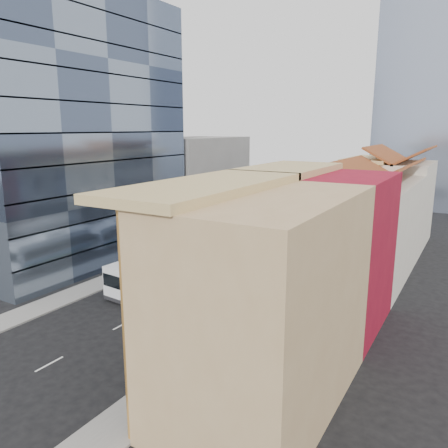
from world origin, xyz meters
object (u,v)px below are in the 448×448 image
Objects in this scene: office_tower at (73,132)px; bus_left_near at (157,268)px; shophouse_tan at (266,302)px; bus_right at (262,268)px; bus_left_far at (210,246)px.

office_tower is 19.30m from bus_left_near.
bus_left_near is at bearing 146.60° from shophouse_tan.
bus_right is (8.64, 5.88, -0.20)m from bus_left_near.
office_tower is 2.61× the size of bus_left_near.
office_tower is 20.41m from bus_left_far.
shophouse_tan reaches higher than bus_left_far.
bus_left_near is 1.12× the size of bus_right.
office_tower is at bearing 155.70° from shophouse_tan.
bus_left_near is (-17.14, 11.30, -4.15)m from shophouse_tan.
bus_left_far is (-17.37, 21.40, -4.26)m from shophouse_tan.
bus_left_near is 1.06× the size of bus_left_far.
office_tower is at bearing 173.66° from bus_left_near.
bus_left_far is (13.63, 7.40, -13.26)m from office_tower.
bus_left_far is 1.05× the size of bus_right.
shophouse_tan is 1.22× the size of bus_left_near.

